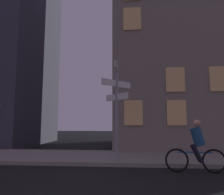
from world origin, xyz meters
TOP-DOWN VIEW (x-y plane):
  - sidewalk_kerb at (0.00, 7.65)m, footprint 40.00×3.39m
  - signpost at (0.58, 6.33)m, footprint 1.04×1.73m
  - cyclist at (3.11, 5.33)m, footprint 1.82×0.34m
  - building_right_block at (5.32, 12.99)m, footprint 10.21×8.56m

SIDE VIEW (x-z plane):
  - sidewalk_kerb at x=0.00m, z-range 0.00..0.14m
  - cyclist at x=3.11m, z-range -0.06..1.55m
  - signpost at x=0.58m, z-range 0.53..4.27m
  - building_right_block at x=5.32m, z-range 0.00..12.60m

